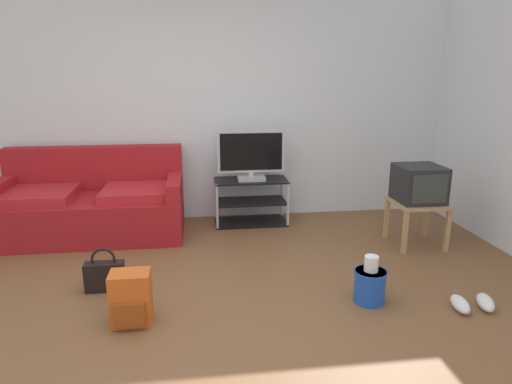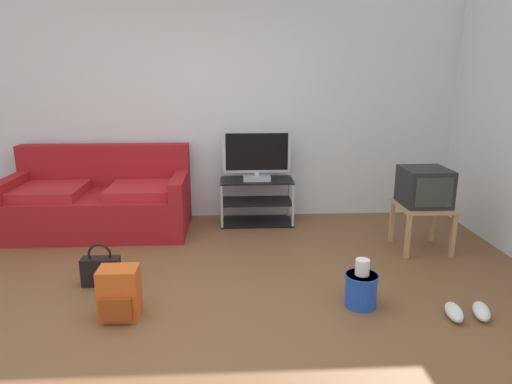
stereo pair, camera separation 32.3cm
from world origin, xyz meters
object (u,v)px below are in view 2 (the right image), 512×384
Objects in this scene: crt_tv at (424,187)px; backpack at (120,293)px; flat_tv at (257,156)px; side_table at (423,212)px; sneakers_pair at (468,312)px; cleaning_bucket at (361,287)px; tv_stand at (257,201)px; couch at (100,201)px; handbag at (101,270)px.

crt_tv reaches higher than backpack.
flat_tv is at bearing 151.49° from crt_tv.
crt_tv is 1.17× the size of backpack.
crt_tv is at bearing 90.00° from side_table.
cleaning_bucket is at bearing 164.12° from sneakers_pair.
flat_tv is at bearing 109.01° from cleaning_bucket.
flat_tv is at bearing 151.04° from side_table.
backpack reaches higher than sneakers_pair.
flat_tv is (0.00, -0.02, 0.54)m from tv_stand.
couch is 4.30× the size of crt_tv.
tv_stand is 2.10m from cleaning_bucket.
flat_tv is 2.00× the size of backpack.
couch is at bearing 167.39° from side_table.
handbag is (-1.37, -1.53, -0.13)m from tv_stand.
tv_stand is at bearing 75.20° from backpack.
cleaning_bucket is 1.00× the size of sneakers_pair.
handbag is (-1.37, -1.50, -0.67)m from flat_tv.
crt_tv reaches higher than tv_stand.
tv_stand is 0.54m from flat_tv.
backpack is at bearing -62.03° from handbag.
backpack is (0.65, -1.90, -0.15)m from couch.
handbag is (-2.95, -0.63, -0.25)m from side_table.
sneakers_pair is (-0.18, -1.31, -0.59)m from crt_tv.
side_table is at bearing 12.05° from handbag.
couch is 1.80m from flat_tv.
side_table is 3.03m from handbag.
flat_tv reaches higher than tv_stand.
backpack is (-2.67, -1.16, -0.19)m from side_table.
side_table is (3.32, -0.74, 0.05)m from couch.
sneakers_pair is at bearing -97.74° from crt_tv.
couch is 2.02m from backpack.
cleaning_bucket reaches higher than handbag.
side_table is at bearing 50.31° from cleaning_bucket.
flat_tv is 1.85m from side_table.
crt_tv is at bearing -12.34° from couch.
cleaning_bucket is (1.76, 0.07, -0.03)m from backpack.
flat_tv is at bearing 74.94° from backpack.
couch is 3.03m from cleaning_bucket.
tv_stand is at bearing 150.87° from crt_tv.
handbag is at bearing 131.02° from backpack.
crt_tv is 1.45m from sneakers_pair.
tv_stand reaches higher than side_table.
couch reaches higher than tv_stand.
couch is 5.12× the size of sneakers_pair.
crt_tv is 2.95m from backpack.
cleaning_bucket is at bearing -129.27° from crt_tv.
sneakers_pair is (2.49, -0.14, -0.14)m from backpack.
couch is at bearing -174.90° from tv_stand.
crt_tv is 1.19× the size of cleaning_bucket.
handbag is 2.10m from cleaning_bucket.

